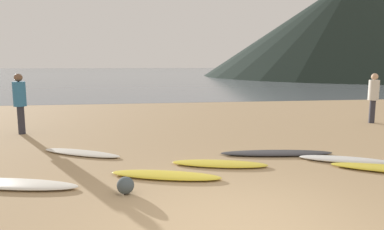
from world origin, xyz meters
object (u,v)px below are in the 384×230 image
at_px(surfboard_1, 81,153).
at_px(surfboard_3, 220,164).
at_px(surfboard_2, 166,175).
at_px(person_1, 20,99).
at_px(surfboard_5, 345,160).
at_px(beach_rock_near, 125,185).
at_px(person_0, 373,94).
at_px(surfboard_0, 13,184).
at_px(surfboard_4, 277,153).

bearing_deg(surfboard_1, surfboard_3, 4.67).
distance_m(surfboard_2, person_1, 6.27).
xyz_separation_m(surfboard_2, surfboard_5, (3.95, 0.48, 0.01)).
distance_m(surfboard_3, surfboard_5, 2.77).
bearing_deg(surfboard_3, person_1, 156.70).
bearing_deg(surfboard_3, beach_rock_near, -129.17).
xyz_separation_m(surfboard_1, surfboard_2, (1.84, -1.97, 0.01)).
bearing_deg(surfboard_5, beach_rock_near, -141.47).
distance_m(surfboard_5, person_0, 5.93).
relative_size(surfboard_0, person_1, 1.33).
height_order(surfboard_1, beach_rock_near, beach_rock_near).
bearing_deg(beach_rock_near, surfboard_0, 162.09).
distance_m(surfboard_5, person_1, 9.05).
xyz_separation_m(surfboard_3, beach_rock_near, (-1.89, -1.35, 0.10)).
bearing_deg(surfboard_4, surfboard_2, -147.74).
distance_m(surfboard_0, person_0, 11.59).
relative_size(surfboard_2, surfboard_5, 1.10).
distance_m(surfboard_3, surfboard_4, 1.65).
bearing_deg(surfboard_4, surfboard_3, -149.30).
bearing_deg(surfboard_0, surfboard_2, 17.74).
height_order(surfboard_0, person_1, person_1).
bearing_deg(surfboard_4, surfboard_1, 178.13).
distance_m(surfboard_5, beach_rock_near, 4.82).
height_order(surfboard_0, surfboard_5, surfboard_5).
height_order(surfboard_1, surfboard_4, surfboard_4).
relative_size(surfboard_1, person_1, 1.15).
bearing_deg(beach_rock_near, surfboard_4, 30.64).
height_order(surfboard_1, surfboard_2, surfboard_2).
bearing_deg(surfboard_0, surfboard_5, 20.53).
xyz_separation_m(surfboard_2, surfboard_3, (1.18, 0.61, -0.00)).
relative_size(surfboard_0, surfboard_4, 0.92).
bearing_deg(beach_rock_near, person_0, 34.27).
distance_m(surfboard_3, person_0, 7.90).
xyz_separation_m(surfboard_1, beach_rock_near, (1.12, -2.72, 0.10)).
bearing_deg(surfboard_5, surfboard_0, -151.12).
bearing_deg(surfboard_2, surfboard_5, 25.06).
height_order(surfboard_0, surfboard_2, surfboard_0).
bearing_deg(person_0, surfboard_0, 3.44).
bearing_deg(person_0, beach_rock_near, 11.57).
xyz_separation_m(person_0, beach_rock_near, (-8.40, -5.73, -0.89)).
relative_size(surfboard_1, surfboard_4, 0.79).
bearing_deg(surfboard_5, surfboard_2, -149.23).
distance_m(surfboard_2, surfboard_3, 1.32).
distance_m(surfboard_4, surfboard_5, 1.48).
bearing_deg(person_1, surfboard_2, -78.10).
bearing_deg(surfboard_2, surfboard_1, 151.05).
bearing_deg(person_1, surfboard_4, -55.58).
height_order(surfboard_1, person_1, person_1).
bearing_deg(person_1, person_0, -26.96).
distance_m(surfboard_1, surfboard_3, 3.31).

